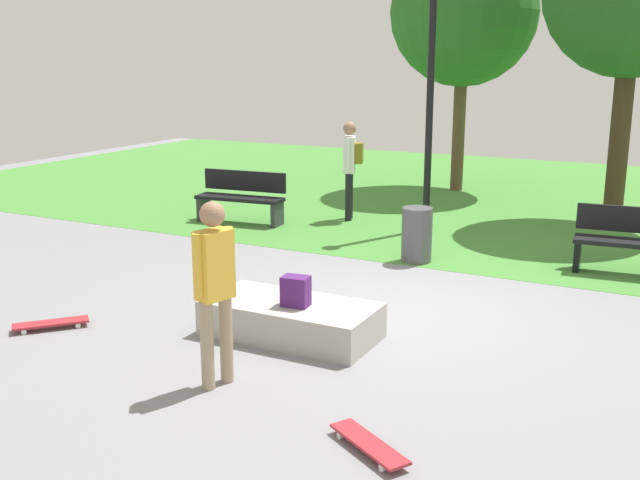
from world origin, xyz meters
TOP-DOWN VIEW (x-y plane):
  - ground_plane at (0.00, 0.00)m, footprint 28.00×28.00m
  - grass_lawn at (0.00, 7.94)m, footprint 26.60×12.12m
  - concrete_ledge at (-0.75, -1.29)m, footprint 1.84×0.91m
  - backpack_on_ledge at (-0.65, -1.36)m, footprint 0.30×0.23m
  - skater_performing_trick at (-0.74, -2.66)m, footprint 0.28×0.42m
  - skateboard_by_ledge at (0.97, -3.13)m, footprint 0.79×0.58m
  - skateboard_spare at (-3.21, -2.31)m, footprint 0.68×0.73m
  - park_bench_by_oak at (2.28, 2.93)m, footprint 1.63×0.60m
  - park_bench_far_right at (-4.31, 3.23)m, footprint 1.64×0.62m
  - tree_broad_elm at (-1.89, 8.22)m, footprint 3.13×3.13m
  - lamp_post at (-1.16, 4.16)m, footprint 0.28×0.28m
  - trash_bin at (-0.60, 2.16)m, footprint 0.44×0.44m
  - pedestrian_with_backpack at (-2.67, 4.33)m, footprint 0.42×0.41m

SIDE VIEW (x-z plane):
  - ground_plane at x=0.00m, z-range 0.00..0.00m
  - grass_lawn at x=0.00m, z-range 0.00..0.01m
  - skateboard_by_ledge at x=0.97m, z-range 0.02..0.10m
  - skateboard_spare at x=-3.21m, z-range 0.02..0.10m
  - concrete_ledge at x=-0.75m, z-range 0.00..0.38m
  - trash_bin at x=-0.60m, z-range 0.00..0.80m
  - park_bench_by_oak at x=2.28m, z-range 0.03..0.94m
  - park_bench_far_right at x=-4.31m, z-range 0.03..0.94m
  - backpack_on_ledge at x=-0.65m, z-range 0.38..0.70m
  - skater_performing_trick at x=-0.74m, z-range 0.15..1.86m
  - pedestrian_with_backpack at x=-2.67m, z-range 0.18..1.96m
  - lamp_post at x=-1.16m, z-range 0.47..5.13m
  - tree_broad_elm at x=-1.89m, z-range 1.11..6.48m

